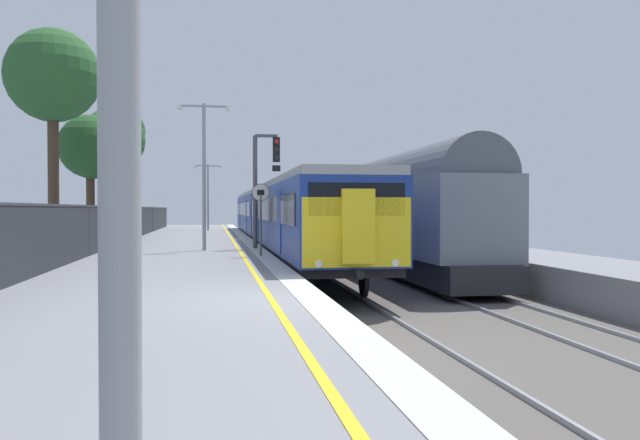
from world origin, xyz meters
TOP-DOWN VIEW (x-y plane):
  - ground at (2.64, 0.00)m, footprint 17.40×110.00m
  - commuter_train_at_platform at (2.10, 23.61)m, footprint 2.83×39.43m
  - freight_train_adjacent_track at (6.10, 20.16)m, footprint 2.60×29.46m
  - signal_gantry at (0.64, 15.04)m, footprint 1.10×0.24m
  - speed_limit_sign at (0.25, 10.71)m, footprint 0.59×0.08m
  - platform_lamp_mid at (-1.66, 14.08)m, footprint 2.00×0.20m
  - platform_lamp_far at (-1.66, 37.20)m, footprint 2.00×0.20m
  - background_tree_left at (-6.71, 26.45)m, footprint 3.56×3.56m
  - background_tree_centre at (-7.07, 31.65)m, footprint 2.93×2.93m
  - background_tree_right at (-7.57, 15.81)m, footprint 3.66×3.66m
  - background_tree_back at (-7.02, 21.10)m, footprint 3.00×3.00m

SIDE VIEW (x-z plane):
  - ground at x=2.64m, z-range -1.21..0.00m
  - commuter_train_at_platform at x=2.10m, z-range -0.64..3.17m
  - speed_limit_sign at x=0.25m, z-range 0.34..2.78m
  - freight_train_adjacent_track at x=6.10m, z-range -0.78..3.92m
  - signal_gantry at x=0.64m, z-range 0.59..5.17m
  - platform_lamp_far at x=-1.66m, z-range 0.49..5.31m
  - platform_lamp_mid at x=-1.66m, z-range 0.51..6.11m
  - background_tree_back at x=-7.02m, z-range 1.37..7.42m
  - background_tree_left at x=-6.71m, z-range 1.69..8.85m
  - background_tree_centre at x=-7.07m, z-range 2.37..10.32m
  - background_tree_right at x=-7.57m, z-range 2.36..11.03m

